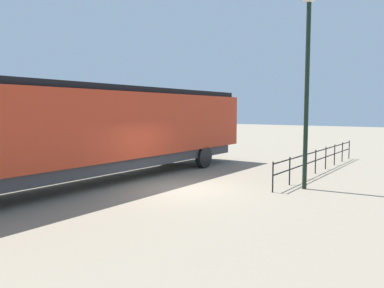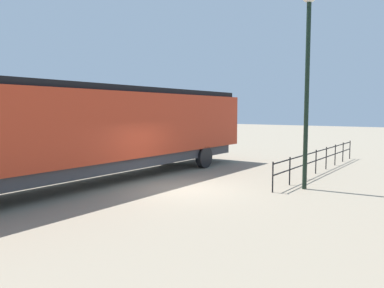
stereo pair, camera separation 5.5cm
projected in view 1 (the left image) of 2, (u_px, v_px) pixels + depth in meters
ground_plane at (182, 189)px, 14.01m from camera, size 120.00×120.00×0.00m
locomotive at (110, 128)px, 15.61m from camera, size 2.88×17.66×3.85m
lamp_post at (308, 43)px, 13.59m from camera, size 0.58×0.58×7.26m
platform_fence at (321, 156)px, 18.04m from camera, size 0.05×11.46×1.09m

